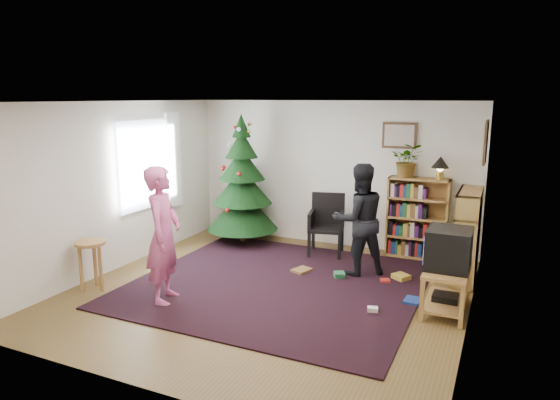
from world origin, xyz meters
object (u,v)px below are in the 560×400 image
at_px(crt_tv, 449,249).
at_px(person_by_chair, 359,220).
at_px(picture_back, 399,135).
at_px(stool, 91,252).
at_px(armchair, 328,222).
at_px(bookshelf_back, 417,217).
at_px(tv_stand, 446,286).
at_px(bookshelf_right, 467,235).
at_px(potted_plant, 408,160).
at_px(picture_right, 486,142).
at_px(table_lamp, 440,164).
at_px(christmas_tree, 242,190).
at_px(person_standing, 164,235).

height_order(crt_tv, person_by_chair, person_by_chair).
relative_size(picture_back, stool, 0.82).
distance_m(armchair, stool, 3.69).
distance_m(bookshelf_back, person_by_chair, 1.34).
xyz_separation_m(tv_stand, person_by_chair, (-1.33, 0.82, 0.50)).
height_order(bookshelf_right, armchair, bookshelf_right).
bearing_deg(bookshelf_right, potted_plant, 52.15).
distance_m(bookshelf_back, crt_tv, 2.11).
bearing_deg(bookshelf_back, picture_back, 160.23).
bearing_deg(tv_stand, picture_right, 79.69).
height_order(picture_right, tv_stand, picture_right).
xyz_separation_m(armchair, person_by_chair, (0.73, -0.77, 0.28)).
bearing_deg(stool, person_by_chair, 33.86).
relative_size(picture_back, table_lamp, 1.53).
height_order(picture_back, potted_plant, picture_back).
distance_m(picture_right, armchair, 2.71).
distance_m(picture_right, christmas_tree, 4.05).
bearing_deg(tv_stand, crt_tv, 180.00).
bearing_deg(bookshelf_back, christmas_tree, -172.06).
distance_m(tv_stand, stool, 4.60).
bearing_deg(person_by_chair, christmas_tree, -55.28).
xyz_separation_m(person_standing, person_by_chair, (1.95, 1.98, -0.05)).
relative_size(christmas_tree, table_lamp, 6.35).
bearing_deg(potted_plant, picture_right, -27.17).
xyz_separation_m(bookshelf_right, stool, (-4.54, -2.45, -0.14)).
bearing_deg(potted_plant, tv_stand, -65.82).
height_order(bookshelf_back, potted_plant, potted_plant).
xyz_separation_m(bookshelf_right, tv_stand, (-0.12, -1.20, -0.34)).
xyz_separation_m(person_by_chair, potted_plant, (0.44, 1.17, 0.75)).
distance_m(picture_right, table_lamp, 0.97).
relative_size(picture_back, crt_tv, 0.99).
relative_size(bookshelf_back, tv_stand, 1.46).
height_order(person_standing, potted_plant, potted_plant).
distance_m(christmas_tree, crt_tv, 3.99).
bearing_deg(table_lamp, christmas_tree, -172.78).
height_order(picture_right, crt_tv, picture_right).
distance_m(christmas_tree, bookshelf_back, 3.01).
distance_m(christmas_tree, potted_plant, 2.87).
bearing_deg(picture_back, potted_plant, -37.56).
bearing_deg(bookshelf_right, christmas_tree, 84.36).
relative_size(tv_stand, armchair, 0.89).
distance_m(christmas_tree, person_standing, 2.76).
height_order(bookshelf_right, crt_tv, bookshelf_right).
height_order(picture_back, armchair, picture_back).
bearing_deg(table_lamp, crt_tv, -78.88).
xyz_separation_m(bookshelf_back, stool, (-3.73, -3.24, -0.14)).
distance_m(bookshelf_right, stool, 5.16).
distance_m(bookshelf_back, tv_stand, 2.14).
bearing_deg(potted_plant, christmas_tree, -171.49).
xyz_separation_m(tv_stand, person_standing, (-3.28, -1.15, 0.54)).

